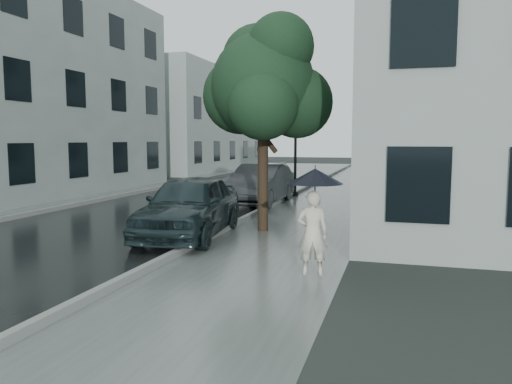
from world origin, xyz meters
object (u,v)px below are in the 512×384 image
(street_tree, at_px, (264,85))
(lamp_post, at_px, (292,122))
(car_near, at_px, (189,206))
(car_far, at_px, (260,184))
(pedestrian, at_px, (312,233))

(street_tree, distance_m, lamp_post, 8.32)
(street_tree, height_order, lamp_post, street_tree)
(lamp_post, bearing_deg, car_near, -97.49)
(car_far, bearing_deg, pedestrian, -67.68)
(street_tree, height_order, car_near, street_tree)
(pedestrian, xyz_separation_m, street_tree, (-2.06, 4.17, 3.15))
(pedestrian, bearing_deg, street_tree, -73.78)
(car_near, xyz_separation_m, car_far, (0.00, 6.66, -0.03))
(lamp_post, distance_m, car_near, 9.95)
(car_near, bearing_deg, street_tree, 35.67)
(street_tree, bearing_deg, car_far, 106.82)
(pedestrian, relative_size, car_near, 0.34)
(car_far, bearing_deg, street_tree, -72.01)
(pedestrian, xyz_separation_m, car_far, (-3.65, 9.42, -0.02))
(pedestrian, distance_m, lamp_post, 12.99)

